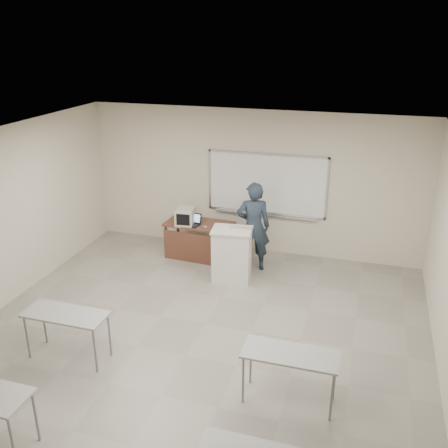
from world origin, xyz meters
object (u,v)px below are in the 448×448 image
(keyboard, at_px, (241,228))
(instructor_desk, at_px, (197,235))
(podium, at_px, (232,255))
(whiteboard, at_px, (267,185))
(presenter, at_px, (253,227))
(crt_monitor, at_px, (185,216))
(mouse, at_px, (205,227))
(laptop, at_px, (192,222))

(keyboard, bearing_deg, instructor_desk, 148.91)
(podium, bearing_deg, whiteboard, 70.95)
(instructor_desk, relative_size, presenter, 0.77)
(crt_monitor, bearing_deg, instructor_desk, -3.47)
(whiteboard, bearing_deg, crt_monitor, -152.11)
(mouse, xyz_separation_m, keyboard, (0.88, -0.52, 0.27))
(mouse, bearing_deg, instructor_desk, 142.02)
(podium, relative_size, laptop, 3.43)
(whiteboard, bearing_deg, podium, -102.22)
(instructor_desk, xyz_separation_m, crt_monitor, (-0.25, -0.01, 0.38))
(crt_monitor, height_order, mouse, crt_monitor)
(instructor_desk, xyz_separation_m, laptop, (-0.10, -0.02, 0.27))
(whiteboard, xyz_separation_m, mouse, (-1.05, -0.87, -0.71))
(instructor_desk, xyz_separation_m, presenter, (1.20, -0.12, 0.36))
(podium, height_order, keyboard, keyboard)
(podium, relative_size, mouse, 11.55)
(crt_monitor, bearing_deg, laptop, -7.48)
(instructor_desk, height_order, laptop, laptop)
(keyboard, bearing_deg, podium, -153.58)
(podium, height_order, laptop, podium)
(whiteboard, height_order, presenter, whiteboard)
(crt_monitor, bearing_deg, mouse, -16.13)
(crt_monitor, relative_size, mouse, 4.59)
(instructor_desk, distance_m, keyboard, 1.34)
(laptop, xyz_separation_m, presenter, (1.30, -0.10, 0.09))
(whiteboard, xyz_separation_m, instructor_desk, (-1.25, -0.78, -0.95))
(mouse, bearing_deg, presenter, -15.61)
(podium, bearing_deg, instructor_desk, 136.61)
(crt_monitor, relative_size, presenter, 0.23)
(whiteboard, height_order, crt_monitor, whiteboard)
(podium, bearing_deg, presenter, 58.01)
(instructor_desk, height_order, presenter, presenter)
(mouse, bearing_deg, crt_monitor, 156.53)
(laptop, distance_m, presenter, 1.30)
(whiteboard, relative_size, laptop, 8.25)
(presenter, bearing_deg, whiteboard, -110.67)
(instructor_desk, distance_m, crt_monitor, 0.45)
(keyboard, bearing_deg, mouse, 147.75)
(laptop, relative_size, mouse, 3.37)
(instructor_desk, xyz_separation_m, mouse, (0.20, -0.09, 0.23))
(whiteboard, xyz_separation_m, crt_monitor, (-1.50, -0.79, -0.57))
(laptop, bearing_deg, crt_monitor, -171.39)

